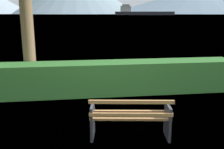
% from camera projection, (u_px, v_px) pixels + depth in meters
% --- Properties ---
extents(ground_plane, '(1400.00, 1400.00, 0.00)m').
position_uv_depth(ground_plane, '(130.00, 136.00, 5.10)').
color(ground_plane, olive).
extents(water_surface, '(620.00, 620.00, 0.00)m').
position_uv_depth(water_surface, '(77.00, 15.00, 300.81)').
color(water_surface, slate).
rests_on(water_surface, ground_plane).
extents(park_bench, '(1.61, 0.79, 0.87)m').
position_uv_depth(park_bench, '(130.00, 118.00, 4.95)').
color(park_bench, '#A0703F').
rests_on(park_bench, ground_plane).
extents(hedge_row, '(7.63, 0.88, 0.96)m').
position_uv_depth(hedge_row, '(111.00, 78.00, 7.76)').
color(hedge_row, '#285B23').
rests_on(hedge_row, ground_plane).
extents(cargo_ship_large, '(64.32, 20.04, 11.36)m').
position_uv_depth(cargo_ship_large, '(140.00, 12.00, 278.43)').
color(cargo_ship_large, '#232328').
rests_on(cargo_ship_large, water_surface).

